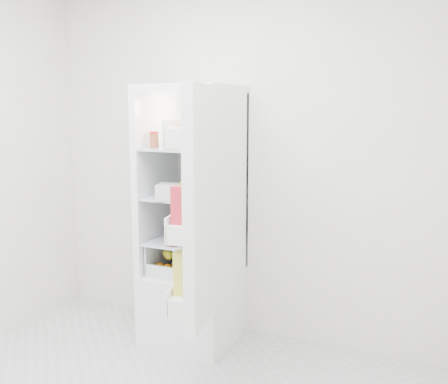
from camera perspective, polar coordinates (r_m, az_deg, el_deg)
The scene contains 20 objects.
room_walls at distance 2.28m, azimuth -13.81°, elevation 7.85°, with size 3.02×3.02×2.61m.
refrigerator at distance 3.58m, azimuth -3.28°, elevation -6.41°, with size 0.60×0.60×1.80m.
shelf_low at distance 3.50m, azimuth -3.77°, elevation -5.49°, with size 0.49×0.53×0.01m, color #ACBAC9.
shelf_mid at distance 3.44m, azimuth -3.82°, elevation -0.49°, with size 0.49×0.53×0.01m, color #ACBAC9.
shelf_top at distance 3.39m, azimuth -3.88°, elevation 5.00°, with size 0.49×0.53×0.01m, color #ACBAC9.
crisper_left at distance 3.60m, azimuth -5.48°, elevation -7.26°, with size 0.23×0.46×0.22m, color silver, non-canonical shape.
crisper_right at distance 3.49m, azimuth -1.95°, elevation -7.78°, with size 0.23×0.46×0.22m, color silver, non-canonical shape.
condiment_jars at distance 3.33m, azimuth -4.92°, elevation 5.77°, with size 0.46×0.32×0.08m.
squeeze_bottle at distance 3.43m, azimuth -0.51°, elevation 6.76°, with size 0.05×0.05×0.19m, color white.
tub_white at distance 3.29m, azimuth -6.21°, elevation 0.04°, with size 0.16×0.16×0.10m, color silver.
tin_red at distance 3.23m, azimuth -1.85°, elevation -0.44°, with size 0.09×0.09×0.06m, color #B61B2E.
foil_tray at distance 3.59m, azimuth -2.66°, elevation 0.39°, with size 0.15×0.11×0.04m, color silver.
tub_green at distance 3.37m, azimuth -1.58°, elevation 0.19°, with size 0.11×0.15×0.09m, color #43945E.
red_cabbage at distance 3.37m, azimuth -2.94°, elevation -4.44°, with size 0.17×0.17×0.17m, color #59205D.
bell_pepper at distance 3.33m, azimuth -5.90°, elevation -5.26°, with size 0.10×0.10×0.10m, color #B91B0B.
mushroom_bowl at distance 3.63m, azimuth -5.52°, elevation -4.33°, with size 0.13×0.13×0.06m, color #7D9EBA.
salad_bag at distance 3.35m, azimuth -3.06°, elevation -5.05°, with size 0.11×0.11×0.11m, color #ABC291.
citrus_pile at distance 3.56m, azimuth -6.12°, elevation -7.80°, with size 0.20×0.24×0.16m.
veg_pile at distance 3.50m, azimuth -1.89°, elevation -8.53°, with size 0.16×0.30×0.10m.
fridge_door at distance 2.77m, azimuth -2.85°, elevation -2.01°, with size 0.28×0.60×1.30m.
Camera 1 is at (1.41, -1.79, 1.65)m, focal length 40.00 mm.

